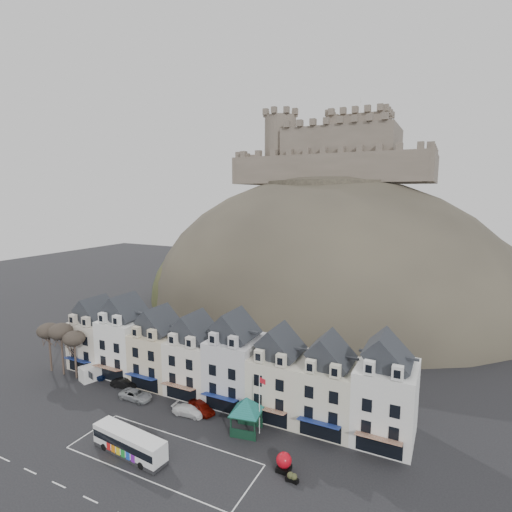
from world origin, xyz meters
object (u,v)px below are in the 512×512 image
at_px(red_buoy, 284,462).
at_px(car_navy, 95,375).
at_px(flagpole, 260,401).
at_px(car_silver, 136,395).
at_px(white_van, 97,371).
at_px(car_charcoal, 248,416).
at_px(car_black, 124,384).
at_px(car_white, 188,410).
at_px(bus, 129,442).
at_px(car_maroon, 201,407).
at_px(bus_shelter, 246,405).

height_order(red_buoy, car_navy, red_buoy).
height_order(flagpole, car_silver, flagpole).
xyz_separation_m(white_van, car_charcoal, (27.45, -0.21, -0.49)).
height_order(car_black, car_charcoal, car_charcoal).
height_order(red_buoy, car_white, red_buoy).
bearing_deg(car_charcoal, car_navy, 87.46).
distance_m(white_van, car_silver, 10.76).
xyz_separation_m(flagpole, car_white, (-10.37, -0.47, -3.70)).
bearing_deg(bus, car_maroon, 83.93).
xyz_separation_m(bus, flagpole, (11.43, 10.15, 2.82)).
relative_size(bus_shelter, car_silver, 1.48).
relative_size(white_van, car_navy, 1.51).
relative_size(flagpole, white_van, 1.38).
relative_size(car_black, car_silver, 0.84).
height_order(white_van, car_charcoal, white_van).
height_order(bus_shelter, white_van, bus_shelter).
bearing_deg(bus_shelter, flagpole, 6.55).
xyz_separation_m(red_buoy, car_silver, (-24.77, 4.41, -0.37)).
relative_size(bus_shelter, red_buoy, 3.50).
distance_m(bus_shelter, car_charcoal, 3.84).
bearing_deg(bus_shelter, car_charcoal, 103.23).
height_order(bus_shelter, flagpole, flagpole).
relative_size(white_van, car_maroon, 1.25).
distance_m(bus_shelter, white_van, 28.63).
xyz_separation_m(red_buoy, car_charcoal, (-7.78, 6.70, -0.38)).
relative_size(bus_shelter, white_van, 1.30).
distance_m(red_buoy, car_navy, 35.77).
relative_size(red_buoy, white_van, 0.37).
bearing_deg(car_silver, car_navy, 77.26).
bearing_deg(car_maroon, flagpole, -75.47).
bearing_deg(bus_shelter, white_van, 165.27).
relative_size(flagpole, car_navy, 2.08).
distance_m(car_navy, car_black, 6.29).
distance_m(flagpole, car_white, 11.02).
bearing_deg(white_van, car_silver, 4.89).
distance_m(car_black, car_charcoal, 21.11).
xyz_separation_m(car_black, car_maroon, (14.51, -0.55, 0.08)).
height_order(bus, car_charcoal, bus).
bearing_deg(bus, white_van, 152.31).
relative_size(bus, car_navy, 2.72).
bearing_deg(red_buoy, flagpole, 136.81).
bearing_deg(red_buoy, car_navy, 169.49).
bearing_deg(flagpole, car_maroon, 174.71).
height_order(car_silver, car_charcoal, car_silver).
bearing_deg(car_charcoal, bus_shelter, -159.98).
height_order(white_van, car_white, white_van).
xyz_separation_m(bus_shelter, red_buoy, (6.81, -4.41, -2.55)).
relative_size(white_van, car_charcoal, 1.35).
bearing_deg(car_silver, bus_shelter, -91.26).
bearing_deg(car_navy, car_white, -106.93).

